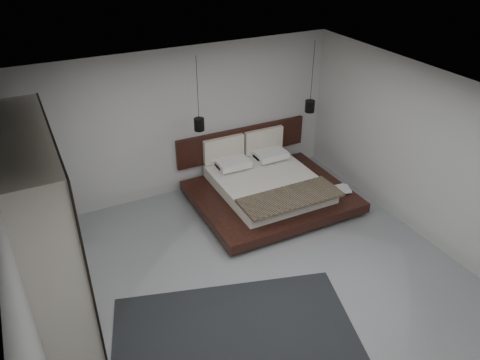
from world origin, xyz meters
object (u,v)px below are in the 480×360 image
bed (267,187)px  pendant_left (199,124)px  pendant_right (310,106)px  wardrobe (45,229)px  lattice_screen (14,176)px  rug (238,346)px

bed → pendant_left: pendant_left is taller
bed → pendant_right: 1.76m
wardrobe → pendant_right: bearing=17.2°
pendant_right → lattice_screen: bearing=178.9°
bed → pendant_left: 1.81m
bed → wardrobe: 4.18m
bed → wardrobe: wardrobe is taller
wardrobe → rug: 2.87m
lattice_screen → bed: lattice_screen is taller
bed → pendant_right: bearing=21.0°
pendant_left → wardrobe: pendant_left is taller
wardrobe → lattice_screen: bearing=98.6°
pendant_left → rug: 3.78m
bed → pendant_right: size_ratio=2.04×
lattice_screen → pendant_left: bearing=-2.0°
wardrobe → rug: wardrobe is taller
pendant_right → rug: pendant_right is taller
lattice_screen → rug: size_ratio=0.83×
pendant_right → pendant_left: bearing=180.0°
pendant_left → lattice_screen: bearing=178.0°
lattice_screen → pendant_right: pendant_right is taller
pendant_left → wardrobe: bearing=-150.6°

